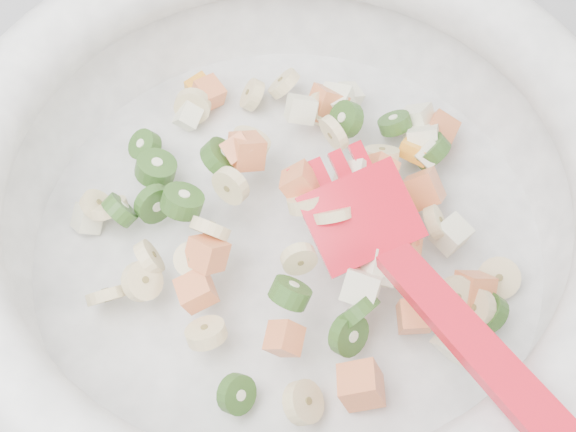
% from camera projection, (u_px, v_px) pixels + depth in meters
% --- Properties ---
extents(counter, '(2.00, 0.60, 0.90)m').
position_uv_depth(counter, '(396.00, 432.00, 0.94)').
color(counter, gray).
rests_on(counter, ground).
extents(mixing_bowl, '(0.44, 0.43, 0.16)m').
position_uv_depth(mixing_bowl, '(289.00, 202.00, 0.50)').
color(mixing_bowl, white).
rests_on(mixing_bowl, counter).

